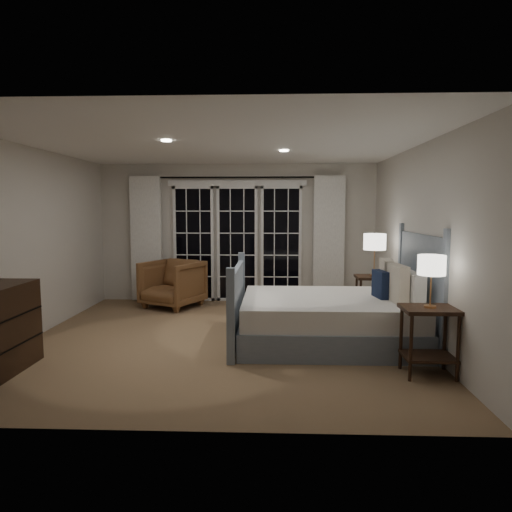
{
  "coord_description": "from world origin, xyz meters",
  "views": [
    {
      "loc": [
        0.66,
        -5.81,
        1.7
      ],
      "look_at": [
        0.42,
        0.4,
        1.05
      ],
      "focal_mm": 32.0,
      "sensor_mm": 36.0,
      "label": 1
    }
  ],
  "objects_px": {
    "nightstand_right": "(373,291)",
    "nightstand_left": "(429,330)",
    "lamp_left": "(432,266)",
    "lamp_right": "(375,242)",
    "bed": "(332,316)",
    "armchair": "(172,284)"
  },
  "relations": [
    {
      "from": "nightstand_right",
      "to": "nightstand_left",
      "type": "bearing_deg",
      "value": -88.26
    },
    {
      "from": "lamp_left",
      "to": "lamp_right",
      "type": "bearing_deg",
      "value": 91.74
    },
    {
      "from": "bed",
      "to": "nightstand_right",
      "type": "relative_size",
      "value": 3.43
    },
    {
      "from": "bed",
      "to": "lamp_right",
      "type": "xyz_separation_m",
      "value": [
        0.76,
        1.16,
        0.85
      ]
    },
    {
      "from": "bed",
      "to": "nightstand_left",
      "type": "xyz_separation_m",
      "value": [
        0.83,
        -1.11,
        0.13
      ]
    },
    {
      "from": "nightstand_left",
      "to": "nightstand_right",
      "type": "height_order",
      "value": "nightstand_left"
    },
    {
      "from": "nightstand_right",
      "to": "lamp_left",
      "type": "height_order",
      "value": "lamp_left"
    },
    {
      "from": "nightstand_left",
      "to": "lamp_left",
      "type": "height_order",
      "value": "lamp_left"
    },
    {
      "from": "nightstand_left",
      "to": "armchair",
      "type": "bearing_deg",
      "value": 136.79
    },
    {
      "from": "lamp_left",
      "to": "armchair",
      "type": "xyz_separation_m",
      "value": [
        -3.32,
        3.12,
        -0.72
      ]
    },
    {
      "from": "nightstand_right",
      "to": "lamp_right",
      "type": "relative_size",
      "value": 1.08
    },
    {
      "from": "nightstand_left",
      "to": "lamp_left",
      "type": "bearing_deg",
      "value": 0.0
    },
    {
      "from": "armchair",
      "to": "lamp_left",
      "type": "bearing_deg",
      "value": -16.48
    },
    {
      "from": "lamp_right",
      "to": "bed",
      "type": "bearing_deg",
      "value": -123.25
    },
    {
      "from": "lamp_right",
      "to": "nightstand_left",
      "type": "bearing_deg",
      "value": -88.26
    },
    {
      "from": "bed",
      "to": "nightstand_right",
      "type": "bearing_deg",
      "value": 56.75
    },
    {
      "from": "nightstand_right",
      "to": "lamp_left",
      "type": "bearing_deg",
      "value": -88.26
    },
    {
      "from": "nightstand_right",
      "to": "lamp_right",
      "type": "height_order",
      "value": "lamp_right"
    },
    {
      "from": "bed",
      "to": "lamp_right",
      "type": "bearing_deg",
      "value": 56.75
    },
    {
      "from": "nightstand_left",
      "to": "armchair",
      "type": "relative_size",
      "value": 0.79
    },
    {
      "from": "lamp_right",
      "to": "lamp_left",
      "type": "bearing_deg",
      "value": -88.26
    },
    {
      "from": "lamp_right",
      "to": "armchair",
      "type": "bearing_deg",
      "value": 165.32
    }
  ]
}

